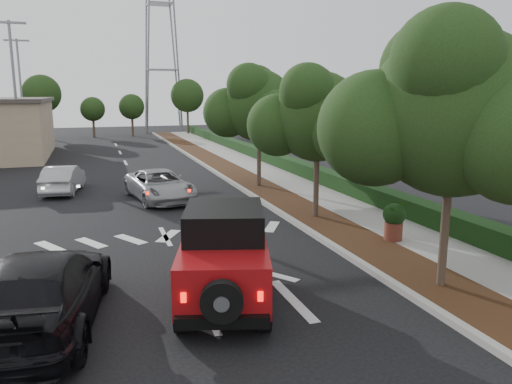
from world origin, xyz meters
name	(u,v)px	position (x,y,z in m)	size (l,w,h in m)	color
ground	(206,312)	(0.00, 0.00, 0.00)	(120.00, 120.00, 0.00)	black
curb	(246,191)	(4.60, 12.00, 0.07)	(0.20, 70.00, 0.15)	#9E9B93
planting_strip	(266,190)	(5.60, 12.00, 0.06)	(1.80, 70.00, 0.12)	black
sidewalk	(303,188)	(7.50, 12.00, 0.06)	(2.00, 70.00, 0.12)	gray
hedge	(329,179)	(8.90, 12.00, 0.40)	(0.80, 70.00, 0.80)	black
transmission_tower	(164,133)	(6.00, 48.00, 0.00)	(7.00, 4.00, 28.00)	slate
street_tree_near	(440,289)	(5.60, -0.50, 0.00)	(3.80, 3.80, 5.92)	black
street_tree_mid	(315,219)	(5.60, 6.50, 0.00)	(3.20, 3.20, 5.32)	black
street_tree_far	(259,188)	(5.60, 13.00, 0.00)	(3.40, 3.40, 5.62)	black
light_pole_a	(22,163)	(-6.50, 26.00, 0.00)	(2.00, 0.22, 9.00)	slate
light_pole_b	(26,145)	(-7.50, 38.00, 0.00)	(2.00, 0.22, 9.00)	slate
red_jeep	(225,254)	(0.55, 0.51, 1.08)	(2.82, 4.36, 2.13)	black
silver_suv_ahead	(160,185)	(0.61, 11.68, 0.65)	(2.15, 4.67, 1.30)	#989A9F
black_suv_oncoming	(41,291)	(-3.23, 0.32, 0.79)	(2.22, 5.45, 1.58)	black
silver_sedan_oncoming	(63,179)	(-3.44, 14.72, 0.64)	(1.35, 3.88, 1.28)	#9EA1A5
terracotta_planter	(394,218)	(6.60, 3.01, 0.82)	(0.70, 0.70, 1.21)	brown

